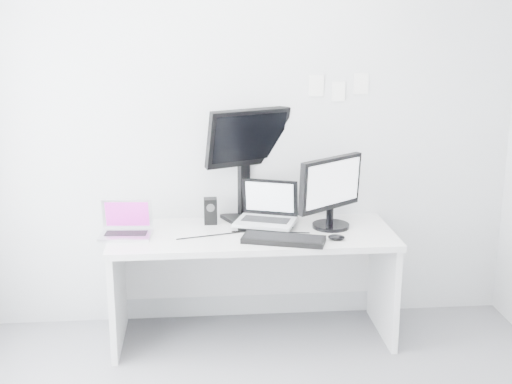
# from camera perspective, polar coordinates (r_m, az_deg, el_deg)

# --- Properties ---
(back_wall) EXTENTS (3.60, 0.00, 3.60)m
(back_wall) POSITION_cam_1_polar(r_m,az_deg,el_deg) (4.56, -0.66, 5.43)
(back_wall) COLOR silver
(back_wall) RESTS_ON ground
(desk) EXTENTS (1.80, 0.70, 0.73)m
(desk) POSITION_cam_1_polar(r_m,az_deg,el_deg) (4.49, -0.28, -7.79)
(desk) COLOR silver
(desk) RESTS_ON ground
(macbook) EXTENTS (0.33, 0.26, 0.24)m
(macbook) POSITION_cam_1_polar(r_m,az_deg,el_deg) (4.31, -10.86, -2.22)
(macbook) COLOR silver
(macbook) RESTS_ON desk
(speaker) EXTENTS (0.10, 0.10, 0.17)m
(speaker) POSITION_cam_1_polar(r_m,az_deg,el_deg) (4.53, -3.81, -1.59)
(speaker) COLOR black
(speaker) RESTS_ON desk
(dell_laptop) EXTENTS (0.45, 0.40, 0.31)m
(dell_laptop) POSITION_cam_1_polar(r_m,az_deg,el_deg) (4.40, 0.78, -1.10)
(dell_laptop) COLOR silver
(dell_laptop) RESTS_ON desk
(rear_monitor) EXTENTS (0.61, 0.42, 0.78)m
(rear_monitor) POSITION_cam_1_polar(r_m,az_deg,el_deg) (4.55, -0.83, 2.47)
(rear_monitor) COLOR black
(rear_monitor) RESTS_ON desk
(samsung_monitor) EXTENTS (0.57, 0.51, 0.48)m
(samsung_monitor) POSITION_cam_1_polar(r_m,az_deg,el_deg) (4.42, 6.32, 0.03)
(samsung_monitor) COLOR black
(samsung_monitor) RESTS_ON desk
(keyboard) EXTENTS (0.53, 0.32, 0.03)m
(keyboard) POSITION_cam_1_polar(r_m,az_deg,el_deg) (4.18, 2.31, -3.98)
(keyboard) COLOR black
(keyboard) RESTS_ON desk
(mouse) EXTENTS (0.12, 0.09, 0.03)m
(mouse) POSITION_cam_1_polar(r_m,az_deg,el_deg) (4.25, 6.70, -3.76)
(mouse) COLOR black
(mouse) RESTS_ON desk
(wall_note_0) EXTENTS (0.10, 0.00, 0.14)m
(wall_note_0) POSITION_cam_1_polar(r_m,az_deg,el_deg) (4.57, 5.03, 8.82)
(wall_note_0) COLOR white
(wall_note_0) RESTS_ON back_wall
(wall_note_1) EXTENTS (0.09, 0.00, 0.13)m
(wall_note_1) POSITION_cam_1_polar(r_m,az_deg,el_deg) (4.61, 6.88, 8.31)
(wall_note_1) COLOR white
(wall_note_1) RESTS_ON back_wall
(wall_note_2) EXTENTS (0.10, 0.00, 0.14)m
(wall_note_2) POSITION_cam_1_polar(r_m,az_deg,el_deg) (4.63, 8.74, 8.91)
(wall_note_2) COLOR white
(wall_note_2) RESTS_ON back_wall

